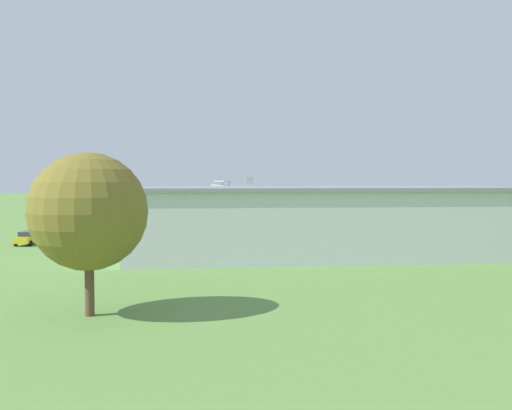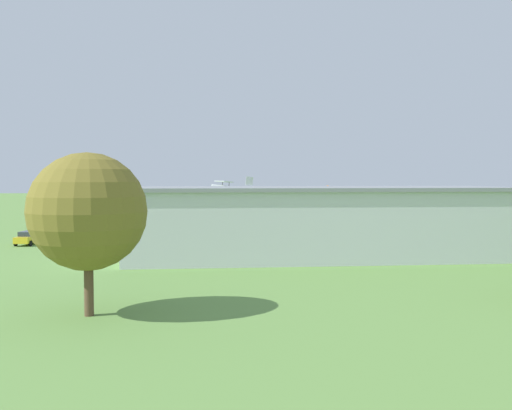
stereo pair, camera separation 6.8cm
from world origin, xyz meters
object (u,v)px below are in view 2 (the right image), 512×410
Objects in this scene: person_by_parked_cars at (197,234)px; biplane at (230,188)px; car_grey at (143,236)px; person_beside_truck at (164,231)px; car_green at (90,236)px; windsock at (330,190)px; car_yellow at (29,238)px; tree_by_windsock at (88,212)px; hangar at (318,222)px.

biplane is at bearing -104.31° from person_by_parked_cars.
car_grey is 2.96× the size of person_beside_truck.
person_by_parked_cars is (-6.31, -2.50, -0.01)m from car_grey.
biplane reaches higher than car_green.
person_beside_truck is 1.04× the size of person_by_parked_cars.
car_green is 49.80m from windsock.
biplane is 1.58× the size of car_grey.
car_yellow is 2.72× the size of person_beside_truck.
car_yellow is (12.73, 1.09, 0.02)m from car_grey.
tree_by_windsock is 75.89m from windsock.
biplane is 17.60m from person_beside_truck.
person_beside_truck is 40.18m from windsock.
person_by_parked_cars is at bearing 146.00° from person_beside_truck.
hangar is at bearing 152.57° from car_green.
windsock reaches higher than car_grey.
person_beside_truck reaches higher than person_by_parked_cars.
hangar is 5.94× the size of windsock.
car_grey is 1.09× the size of car_yellow.
person_by_parked_cars is 39.19m from tree_by_windsock.
car_yellow is (23.46, 20.87, -5.20)m from biplane.
car_yellow is 2.84× the size of person_by_parked_cars.
biplane is at bearing -138.33° from car_yellow.
biplane is 23.10m from car_grey.
biplane reaches higher than person_by_parked_cars.
tree_by_windsock reaches higher than car_grey.
hangar is 24.79m from person_beside_truck.
car_yellow is at bearing 7.47° from car_green.
tree_by_windsock is at bearing 92.52° from car_grey.
car_green is at bearing 2.06° from car_grey.
car_yellow reaches higher than car_grey.
person_by_parked_cars is (4.41, 17.28, -5.23)m from biplane.
car_green is at bearing 49.98° from biplane.
car_grey is at bearing 69.13° from person_beside_truck.
person_by_parked_cars is at bearing 54.49° from windsock.
person_beside_truck is at bearing 47.08° from windsock.
person_beside_truck is 41.75m from tree_by_windsock.
biplane is 4.87× the size of person_by_parked_cars.
car_green is 0.99× the size of car_yellow.
tree_by_windsock is (-7.66, 35.86, 4.95)m from car_green.
person_beside_truck reaches higher than car_green.
tree_by_windsock is at bearing 68.65° from windsock.
tree_by_windsock reaches higher than person_by_parked_cars.
car_grey is 1.10× the size of car_green.
person_beside_truck reaches higher than car_yellow.
car_green is 6.72m from car_yellow.
biplane is at bearing -130.02° from car_green.
tree_by_windsock reaches higher than hangar.
windsock reaches higher than car_yellow.
tree_by_windsock is (0.46, 41.46, 4.94)m from person_beside_truck.
car_yellow is at bearing 41.67° from biplane.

